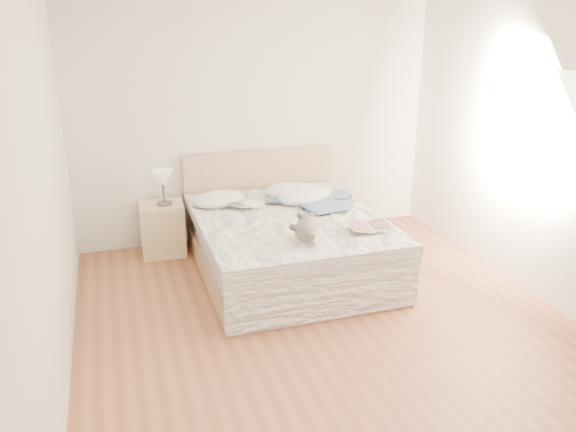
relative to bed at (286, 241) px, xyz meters
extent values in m
cube|color=brown|center=(0.00, -1.19, -0.31)|extent=(4.00, 4.50, 0.00)
cube|color=silver|center=(0.00, 1.06, 1.04)|extent=(4.00, 0.02, 2.70)
cube|color=silver|center=(0.00, -3.44, 1.04)|extent=(4.00, 0.02, 2.70)
cube|color=silver|center=(-2.00, -1.19, 1.04)|extent=(0.02, 4.50, 2.70)
cube|color=silver|center=(2.00, -1.19, 1.04)|extent=(0.02, 4.50, 2.70)
cube|color=white|center=(1.99, -0.89, 1.14)|extent=(0.02, 1.30, 1.10)
cube|color=tan|center=(0.00, -0.04, -0.21)|extent=(1.68, 2.08, 0.20)
cube|color=white|center=(0.00, -0.04, 0.04)|extent=(1.60, 2.00, 0.30)
cube|color=white|center=(0.00, -0.09, 0.23)|extent=(1.72, 2.05, 0.10)
cube|color=tan|center=(0.00, 1.00, 0.19)|extent=(1.70, 0.06, 1.00)
cube|color=tan|center=(-1.12, 0.79, -0.03)|extent=(0.47, 0.43, 0.56)
cylinder|color=#443F3B|center=(-1.09, 0.76, 0.26)|extent=(0.17, 0.17, 0.02)
cylinder|color=#3A3530|center=(-1.09, 0.76, 0.39)|extent=(0.03, 0.03, 0.23)
cone|color=beige|center=(-1.09, 0.76, 0.53)|extent=(0.29, 0.29, 0.17)
ellipsoid|color=white|center=(-0.56, 0.51, 0.33)|extent=(0.61, 0.49, 0.16)
ellipsoid|color=white|center=(0.24, 0.54, 0.33)|extent=(0.67, 0.55, 0.18)
ellipsoid|color=white|center=(0.32, 0.38, 0.33)|extent=(0.80, 0.73, 0.20)
cube|color=white|center=(-0.34, 0.27, 0.32)|extent=(0.36, 0.33, 0.02)
cube|color=beige|center=(0.57, -0.66, 0.32)|extent=(0.42, 0.31, 0.03)
camera|label=1|loc=(-1.56, -4.91, 2.10)|focal=35.00mm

